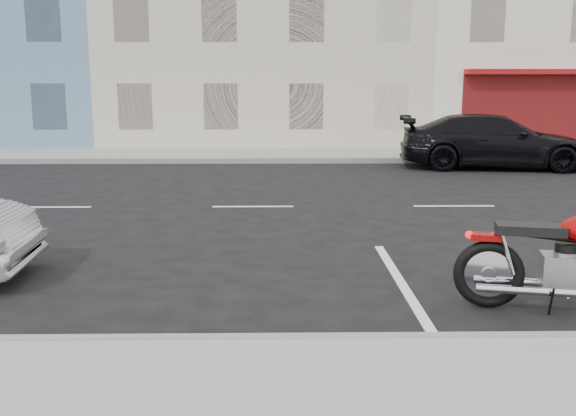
{
  "coord_description": "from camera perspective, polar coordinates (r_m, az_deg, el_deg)",
  "views": [
    {
      "loc": [
        -1.5,
        -12.47,
        2.4
      ],
      "look_at": [
        -1.37,
        -4.26,
        0.8
      ],
      "focal_mm": 40.0,
      "sensor_mm": 36.0,
      "label": 1
    }
  ],
  "objects": [
    {
      "name": "curb_far",
      "position": [
        19.91,
        -11.05,
        4.12
      ],
      "size": [
        80.0,
        0.12,
        0.16
      ],
      "primitive_type": "cube",
      "color": "gray",
      "rests_on": "ground"
    },
    {
      "name": "car_far",
      "position": [
        19.34,
        17.83,
        5.65
      ],
      "size": [
        5.54,
        2.83,
        1.54
      ],
      "primitive_type": "imported",
      "rotation": [
        0.0,
        0.0,
        1.44
      ],
      "color": "black",
      "rests_on": "ground"
    },
    {
      "name": "ground",
      "position": [
        12.79,
        5.86,
        0.14
      ],
      "size": [
        120.0,
        120.0,
        0.0
      ],
      "primitive_type": "plane",
      "color": "black",
      "rests_on": "ground"
    },
    {
      "name": "bldg_cream",
      "position": [
        28.97,
        -1.98,
        17.65
      ],
      "size": [
        12.0,
        12.0,
        11.5
      ],
      "primitive_type": "cube",
      "color": "beige",
      "rests_on": "ground"
    },
    {
      "name": "sidewalk_far",
      "position": [
        21.58,
        -10.26,
        4.66
      ],
      "size": [
        80.0,
        3.4,
        0.15
      ],
      "primitive_type": "cube",
      "color": "gray",
      "rests_on": "ground"
    }
  ]
}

